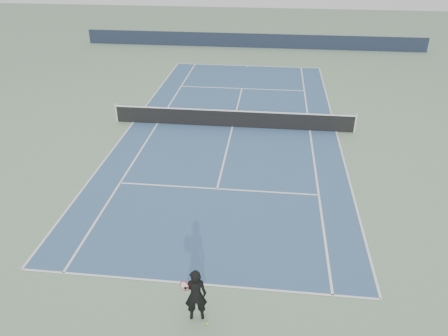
# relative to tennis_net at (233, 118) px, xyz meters

# --- Properties ---
(ground) EXTENTS (80.00, 80.00, 0.00)m
(ground) POSITION_rel_tennis_net_xyz_m (0.00, 0.00, -0.50)
(ground) COLOR gray
(court_surface) EXTENTS (10.97, 23.77, 0.01)m
(court_surface) POSITION_rel_tennis_net_xyz_m (0.00, 0.00, -0.50)
(court_surface) COLOR #34527B
(court_surface) RESTS_ON ground
(tennis_net) EXTENTS (12.90, 0.10, 1.07)m
(tennis_net) POSITION_rel_tennis_net_xyz_m (0.00, 0.00, 0.00)
(tennis_net) COLOR silver
(tennis_net) RESTS_ON ground
(windscreen_far) EXTENTS (30.00, 0.25, 1.20)m
(windscreen_far) POSITION_rel_tennis_net_xyz_m (0.00, 17.88, 0.10)
(windscreen_far) COLOR black
(windscreen_far) RESTS_ON ground
(tennis_player) EXTENTS (0.80, 0.57, 1.68)m
(tennis_player) POSITION_rel_tennis_net_xyz_m (0.30, -13.14, 0.34)
(tennis_player) COLOR black
(tennis_player) RESTS_ON ground
(tennis_ball) EXTENTS (0.07, 0.07, 0.07)m
(tennis_ball) POSITION_rel_tennis_net_xyz_m (0.63, -13.35, -0.47)
(tennis_ball) COLOR #CCDD2D
(tennis_ball) RESTS_ON ground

